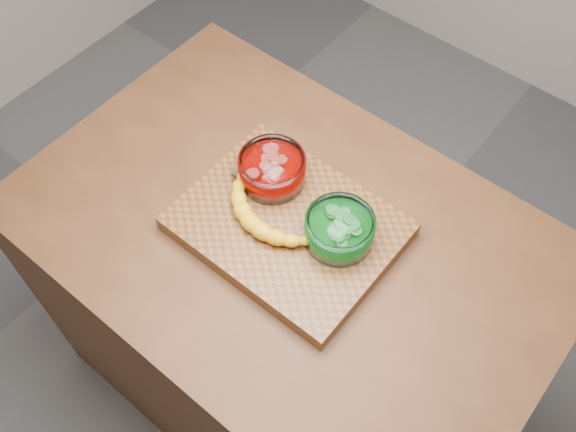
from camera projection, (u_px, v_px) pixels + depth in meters
The scene contains 6 objects.
ground at pixel (288, 375), 2.15m from camera, with size 3.50×3.50×0.00m, color #535357.
counter at pixel (288, 318), 1.78m from camera, with size 1.20×0.80×0.90m, color #502D18.
cutting_board at pixel (288, 226), 1.38m from camera, with size 0.45×0.35×0.04m, color brown.
bowl_red at pixel (272, 170), 1.40m from camera, with size 0.15×0.15×0.07m.
bowl_green at pixel (339, 230), 1.32m from camera, with size 0.14×0.14×0.07m.
banana at pixel (267, 213), 1.36m from camera, with size 0.28×0.14×0.04m, color gold, non-canonical shape.
Camera 1 is at (0.47, -0.58, 2.08)m, focal length 40.00 mm.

